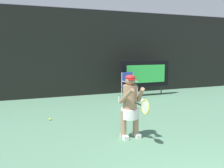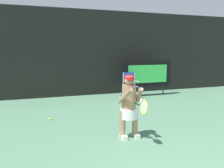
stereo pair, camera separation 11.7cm
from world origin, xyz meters
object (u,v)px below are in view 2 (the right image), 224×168
object	(u,v)px
water_bottle	(120,99)
tennis_ball_loose	(50,119)
scoreboard	(147,74)
umpire_chair	(130,84)
tennis_player	(129,105)
tennis_racket	(143,107)

from	to	relation	value
water_bottle	tennis_ball_loose	world-z (taller)	water_bottle
scoreboard	tennis_ball_loose	bearing A→B (deg)	-151.09
scoreboard	umpire_chair	size ratio (longest dim) A/B	2.04
scoreboard	tennis_player	distance (m)	5.21
tennis_racket	tennis_ball_loose	distance (m)	3.09
water_bottle	tennis_racket	size ratio (longest dim) A/B	0.44
scoreboard	tennis_player	xyz separation A→B (m)	(-2.80, -4.39, -0.20)
water_bottle	tennis_ball_loose	distance (m)	3.14
tennis_player	umpire_chair	bearing A→B (deg)	65.12
scoreboard	tennis_racket	distance (m)	5.63
water_bottle	tennis_player	world-z (taller)	tennis_player
scoreboard	water_bottle	world-z (taller)	scoreboard
umpire_chair	scoreboard	bearing A→B (deg)	29.30
scoreboard	tennis_ball_loose	xyz separation A→B (m)	(-4.28, -2.36, -0.91)
scoreboard	tennis_player	world-z (taller)	scoreboard
tennis_racket	tennis_ball_loose	bearing A→B (deg)	101.59
tennis_racket	umpire_chair	bearing A→B (deg)	48.94
tennis_player	tennis_racket	bearing A→B (deg)	-82.71
tennis_player	tennis_racket	world-z (taller)	tennis_player
tennis_player	scoreboard	bearing A→B (deg)	57.52
scoreboard	water_bottle	distance (m)	1.94
tennis_player	tennis_racket	size ratio (longest dim) A/B	2.34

